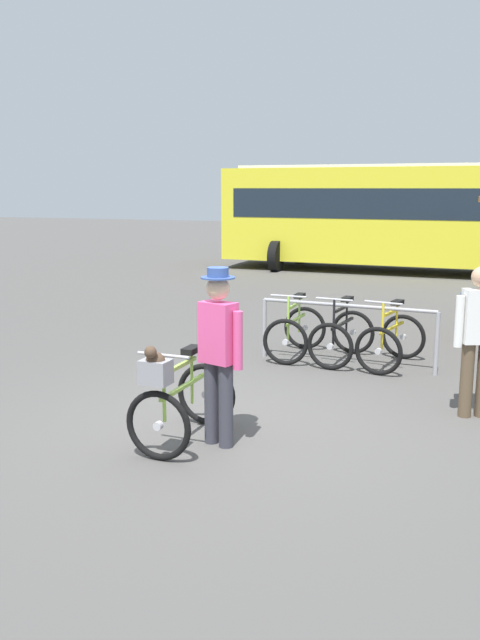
# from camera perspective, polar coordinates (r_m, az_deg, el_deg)

# --- Properties ---
(ground_plane) EXTENTS (80.00, 80.00, 0.00)m
(ground_plane) POSITION_cam_1_polar(r_m,az_deg,el_deg) (7.13, -0.71, -8.91)
(ground_plane) COLOR #514F4C
(bike_rack_rail) EXTENTS (2.50, 0.23, 0.88)m
(bike_rack_rail) POSITION_cam_1_polar(r_m,az_deg,el_deg) (9.41, 9.02, -0.05)
(bike_rack_rail) COLOR #99999E
(bike_rack_rail) RESTS_ON ground
(racked_bike_lime) EXTENTS (0.67, 1.09, 0.97)m
(racked_bike_lime) POSITION_cam_1_polar(r_m,az_deg,el_deg) (9.86, 4.74, -1.03)
(racked_bike_lime) COLOR black
(racked_bike_lime) RESTS_ON ground
(racked_bike_black) EXTENTS (0.78, 1.17, 0.97)m
(racked_bike_black) POSITION_cam_1_polar(r_m,az_deg,el_deg) (9.66, 8.65, -1.39)
(racked_bike_black) COLOR black
(racked_bike_black) RESTS_ON ground
(racked_bike_yellow) EXTENTS (0.86, 1.22, 0.98)m
(racked_bike_yellow) POSITION_cam_1_polar(r_m,az_deg,el_deg) (9.50, 12.72, -1.75)
(racked_bike_yellow) COLOR black
(racked_bike_yellow) RESTS_ON ground
(featured_bicycle) EXTENTS (0.70, 1.22, 1.09)m
(featured_bicycle) POSITION_cam_1_polar(r_m,az_deg,el_deg) (6.47, -5.31, -6.53)
(featured_bicycle) COLOR black
(featured_bicycle) RESTS_ON ground
(person_with_featured_bike) EXTENTS (0.51, 0.32, 1.72)m
(person_with_featured_bike) POSITION_cam_1_polar(r_m,az_deg,el_deg) (6.35, -1.84, -2.50)
(person_with_featured_bike) COLOR #383842
(person_with_featured_bike) RESTS_ON ground
(pedestrian_with_backpack) EXTENTS (0.50, 0.42, 1.64)m
(pedestrian_with_backpack) POSITION_cam_1_polar(r_m,az_deg,el_deg) (7.59, 19.49, -0.95)
(pedestrian_with_backpack) COLOR brown
(pedestrian_with_backpack) RESTS_ON ground
(bus_distant) EXTENTS (10.05, 3.55, 3.08)m
(bus_distant) POSITION_cam_1_polar(r_m,az_deg,el_deg) (20.31, 13.09, 8.91)
(bus_distant) COLOR yellow
(bus_distant) RESTS_ON ground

